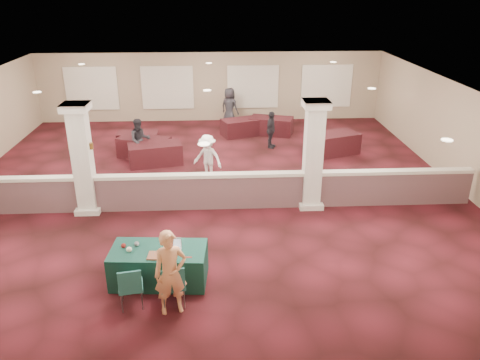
{
  "coord_description": "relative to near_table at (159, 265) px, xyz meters",
  "views": [
    {
      "loc": [
        0.27,
        -13.94,
        6.21
      ],
      "look_at": [
        0.88,
        -2.0,
        1.1
      ],
      "focal_mm": 35.0,
      "sensor_mm": 36.0,
      "label": 1
    }
  ],
  "objects": [
    {
      "name": "sconce_right",
      "position": [
        -2.15,
        3.57,
        1.6
      ],
      "size": [
        0.12,
        0.12,
        0.18
      ],
      "color": "brown",
      "rests_on": "column_left"
    },
    {
      "name": "wall_front",
      "position": [
        1.07,
        -2.93,
        1.2
      ],
      "size": [
        16.0,
        0.04,
        3.2
      ],
      "primitive_type": "cube",
      "color": "gray",
      "rests_on": "ground"
    },
    {
      "name": "laptop_base",
      "position": [
        0.32,
        -0.08,
        0.41
      ],
      "size": [
        0.38,
        0.28,
        0.02
      ],
      "primitive_type": "cube",
      "rotation": [
        0.0,
        0.0,
        -0.07
      ],
      "color": "silver",
      "rests_on": "near_table"
    },
    {
      "name": "yarn_grey",
      "position": [
        -0.48,
        0.17,
        0.46
      ],
      "size": [
        0.11,
        0.11,
        0.11
      ],
      "primitive_type": "sphere",
      "color": "#525257",
      "rests_on": "near_table"
    },
    {
      "name": "wall_back",
      "position": [
        1.07,
        13.07,
        1.2
      ],
      "size": [
        16.0,
        0.04,
        3.2
      ],
      "primitive_type": "cube",
      "color": "gray",
      "rests_on": "ground"
    },
    {
      "name": "far_table_back_center",
      "position": [
        2.45,
        10.64,
        -0.04
      ],
      "size": [
        1.95,
        1.43,
        0.71
      ],
      "primitive_type": "cube",
      "rotation": [
        0.0,
        0.0,
        0.35
      ],
      "color": "black",
      "rests_on": "ground"
    },
    {
      "name": "yarn_red",
      "position": [
        -0.76,
        0.11,
        0.46
      ],
      "size": [
        0.11,
        0.11,
        0.11
      ],
      "primitive_type": "sphere",
      "color": "maroon",
      "rests_on": "near_table"
    },
    {
      "name": "screen_glow",
      "position": [
        0.33,
        0.04,
        0.52
      ],
      "size": [
        0.33,
        0.03,
        0.21
      ],
      "primitive_type": "cube",
      "rotation": [
        0.0,
        0.0,
        -0.07
      ],
      "color": "silver",
      "rests_on": "near_table"
    },
    {
      "name": "near_table",
      "position": [
        0.0,
        0.0,
        0.0
      ],
      "size": [
        2.15,
        1.19,
        0.8
      ],
      "primitive_type": "cube",
      "rotation": [
        0.0,
        0.0,
        -0.07
      ],
      "color": "#0E362E",
      "rests_on": "ground"
    },
    {
      "name": "attendee_c",
      "position": [
        3.48,
        8.92,
        0.34
      ],
      "size": [
        0.73,
        0.96,
        1.48
      ],
      "primitive_type": "imported",
      "rotation": [
        0.0,
        0.0,
        1.16
      ],
      "color": "black",
      "rests_on": "ground"
    },
    {
      "name": "column_left",
      "position": [
        -2.43,
        3.57,
        1.24
      ],
      "size": [
        0.72,
        0.72,
        3.2
      ],
      "color": "beige",
      "rests_on": "ground"
    },
    {
      "name": "conf_chair_main",
      "position": [
        0.39,
        -0.94,
        0.18
      ],
      "size": [
        0.58,
        0.58,
        0.99
      ],
      "rotation": [
        0.0,
        0.0,
        0.19
      ],
      "color": "#1F5C5C",
      "rests_on": "ground"
    },
    {
      "name": "woman",
      "position": [
        0.37,
        -1.06,
        0.51
      ],
      "size": [
        0.74,
        0.58,
        1.81
      ],
      "primitive_type": "imported",
      "rotation": [
        0.0,
        0.0,
        0.25
      ],
      "color": "#EB9C66",
      "rests_on": "ground"
    },
    {
      "name": "partition_wall",
      "position": [
        1.07,
        3.57,
        0.17
      ],
      "size": [
        15.6,
        0.28,
        1.1
      ],
      "color": "brown",
      "rests_on": "ground"
    },
    {
      "name": "attendee_a",
      "position": [
        -1.51,
        7.71,
        0.4
      ],
      "size": [
        0.86,
        0.64,
        1.6
      ],
      "primitive_type": "imported",
      "rotation": [
        0.0,
        0.0,
        0.31
      ],
      "color": "black",
      "rests_on": "ground"
    },
    {
      "name": "ceiling",
      "position": [
        1.07,
        5.07,
        2.8
      ],
      "size": [
        16.0,
        16.0,
        0.02
      ],
      "primitive_type": "cube",
      "color": "silver",
      "rests_on": "wall_back"
    },
    {
      "name": "laptop_screen",
      "position": [
        0.33,
        0.05,
        0.54
      ],
      "size": [
        0.36,
        0.04,
        0.24
      ],
      "primitive_type": "cube",
      "rotation": [
        0.0,
        0.0,
        -0.07
      ],
      "color": "silver",
      "rests_on": "near_table"
    },
    {
      "name": "far_table_back_left",
      "position": [
        -1.83,
        9.19,
        -0.08
      ],
      "size": [
        1.62,
        0.85,
        0.65
      ],
      "primitive_type": "cube",
      "rotation": [
        0.0,
        0.0,
        0.03
      ],
      "color": "black",
      "rests_on": "ground"
    },
    {
      "name": "attendee_d",
      "position": [
        1.93,
        12.07,
        0.48
      ],
      "size": [
        0.98,
        0.89,
        1.76
      ],
      "primitive_type": "imported",
      "rotation": [
        0.0,
        0.0,
        2.53
      ],
      "color": "black",
      "rests_on": "ground"
    },
    {
      "name": "attendee_b",
      "position": [
        1.01,
        5.74,
        0.39
      ],
      "size": [
        1.11,
        0.87,
        1.57
      ],
      "primitive_type": "imported",
      "rotation": [
        0.0,
        0.0,
        -0.47
      ],
      "color": "silver",
      "rests_on": "ground"
    },
    {
      "name": "far_table_front_right",
      "position": [
        5.77,
        8.07,
        0.0
      ],
      "size": [
        2.22,
        1.6,
        0.81
      ],
      "primitive_type": "cube",
      "rotation": [
        0.0,
        0.0,
        0.34
      ],
      "color": "black",
      "rests_on": "ground"
    },
    {
      "name": "far_table_front_center",
      "position": [
        -0.93,
        7.31,
        -0.02
      ],
      "size": [
        2.05,
        1.35,
        0.76
      ],
      "primitive_type": "cube",
      "rotation": [
        0.0,
        0.0,
        0.23
      ],
      "color": "black",
      "rests_on": "ground"
    },
    {
      "name": "sconce_left",
      "position": [
        -2.71,
        3.57,
        1.6
      ],
      "size": [
        0.12,
        0.12,
        0.18
      ],
      "color": "brown",
      "rests_on": "column_left"
    },
    {
      "name": "ground",
      "position": [
        1.07,
        5.07,
        -0.4
      ],
      "size": [
        16.0,
        16.0,
        0.0
      ],
      "primitive_type": "plane",
      "color": "#4C131B",
      "rests_on": "ground"
    },
    {
      "name": "wall_right",
      "position": [
        9.07,
        5.07,
        1.2
      ],
      "size": [
        0.04,
        16.0,
        3.2
      ],
      "primitive_type": "cube",
      "color": "gray",
      "rests_on": "ground"
    },
    {
      "name": "knitting",
      "position": [
        0.03,
        -0.28,
        0.42
      ],
      "size": [
        0.46,
        0.36,
        0.03
      ],
      "primitive_type": "cube",
      "rotation": [
        0.0,
        0.0,
        -0.07
      ],
      "color": "#B04B1C",
      "rests_on": "near_table"
    },
    {
      "name": "conf_chair_side",
      "position": [
        -0.47,
        -0.94,
        0.17
      ],
      "size": [
        0.56,
        0.56,
        0.96
      ],
      "rotation": [
        0.0,
        0.0,
        0.18
      ],
      "color": "#1F5C5C",
      "rests_on": "ground"
    },
    {
      "name": "scissors",
      "position": [
        0.69,
        -0.36,
        0.41
      ],
      "size": [
        0.13,
        0.04,
        0.01
      ],
      "primitive_type": "cube",
      "rotation": [
        0.0,
        0.0,
        -0.07
      ],
      "color": "#B41313",
      "rests_on": "near_table"
    },
    {
      "name": "yarn_cream",
      "position": [
        -0.61,
        -0.07,
        0.46
      ],
      "size": [
        0.12,
        0.12,
        0.12
      ],
      "primitive_type": "sphere",
      "color": "#F1E5C6",
      "rests_on": "near_table"
    },
    {
      "name": "far_table_front_left",
      "position": [
        -1.43,
        8.07,
        -0.02
      ],
      "size": [
        2.1,
        1.57,
        0.77
      ],
      "primitive_type": "cube",
      "rotation": [
        0.0,
        0.0,
        -0.38
      ],
      "color": "black",
      "rests_on": "ground"
    },
    {
      "name": "far_table_back_right",
      "position": [
        3.71,
        10.74,
        -0.03
      ],
      "size": [
        2.01,
        1.41,
        0.74
      ],
      "primitive_type": "cube",
      "rotation": [
        0.0,
        0.0,
        -0.3
      ],
      "color": "black",
      "rests_on": "ground"
    },
    {
      "name": "column_right",
      "position": [
        4.07,
        3.57,
        1.24
      ],
      "size": [
        0.72,
        0.72,
        3.2
      ],
      "color": "beige",
      "rests_on": "ground"
    }
  ]
}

